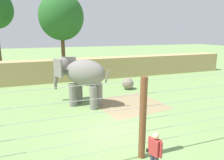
% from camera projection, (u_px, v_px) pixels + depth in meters
% --- Properties ---
extents(ground_plane, '(120.00, 120.00, 0.00)m').
position_uv_depth(ground_plane, '(114.00, 131.00, 10.26)').
color(ground_plane, '#759956').
extents(dirt_patch, '(4.76, 4.62, 0.01)m').
position_uv_depth(dirt_patch, '(130.00, 104.00, 14.10)').
color(dirt_patch, '#937F5B').
rests_on(dirt_patch, ground).
extents(embankment_wall, '(36.00, 1.80, 2.17)m').
position_uv_depth(embankment_wall, '(74.00, 69.00, 21.02)').
color(embankment_wall, tan).
rests_on(embankment_wall, ground).
extents(elephant, '(3.64, 3.46, 3.16)m').
position_uv_depth(elephant, '(81.00, 75.00, 13.51)').
color(elephant, gray).
rests_on(elephant, ground).
extents(enrichment_ball, '(0.99, 0.99, 0.99)m').
position_uv_depth(enrichment_ball, '(128.00, 83.00, 17.71)').
color(enrichment_ball, gray).
rests_on(enrichment_ball, ground).
extents(cable_fence, '(11.54, 0.27, 3.25)m').
position_uv_depth(cable_fence, '(139.00, 119.00, 7.71)').
color(cable_fence, brown).
rests_on(cable_fence, ground).
extents(zookeeper, '(0.35, 0.57, 1.67)m').
position_uv_depth(zookeeper, '(155.00, 153.00, 6.76)').
color(zookeeper, '#33384C').
rests_on(zookeeper, ground).
extents(tree_far_left, '(5.11, 5.11, 9.22)m').
position_uv_depth(tree_far_left, '(61.00, 17.00, 23.63)').
color(tree_far_left, brown).
rests_on(tree_far_left, ground).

